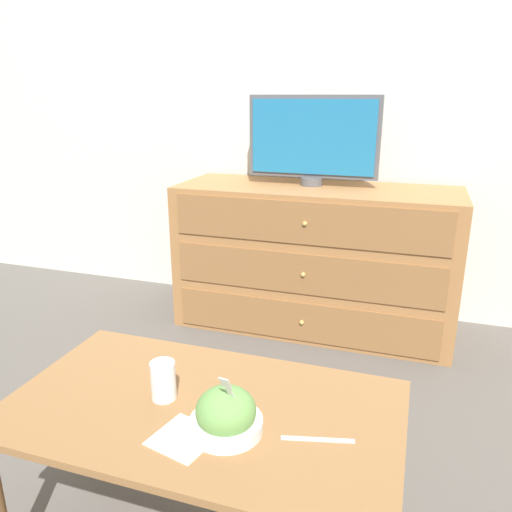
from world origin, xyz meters
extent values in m
plane|color=#56514C|center=(0.00, 0.00, 0.00)|extent=(12.00, 12.00, 0.00)
cube|color=silver|center=(0.00, 0.03, 1.30)|extent=(12.00, 0.05, 2.60)
cube|color=#9E6B3D|center=(0.15, -0.29, 0.38)|extent=(1.44, 0.52, 0.76)
cube|color=brown|center=(0.15, -0.55, 0.13)|extent=(1.32, 0.01, 0.20)
sphere|color=tan|center=(0.15, -0.56, 0.13)|extent=(0.02, 0.02, 0.02)
cube|color=brown|center=(0.15, -0.55, 0.38)|extent=(1.32, 0.01, 0.20)
sphere|color=tan|center=(0.15, -0.56, 0.38)|extent=(0.02, 0.02, 0.02)
cube|color=brown|center=(0.15, -0.55, 0.64)|extent=(1.32, 0.01, 0.20)
sphere|color=tan|center=(0.15, -0.56, 0.64)|extent=(0.02, 0.02, 0.02)
cylinder|color=#515156|center=(0.11, -0.25, 0.78)|extent=(0.11, 0.11, 0.04)
cube|color=#515156|center=(0.11, -0.24, 1.01)|extent=(0.67, 0.04, 0.41)
cube|color=#1E6B9E|center=(0.11, -0.26, 1.01)|extent=(0.63, 0.01, 0.37)
cube|color=olive|center=(0.17, -1.79, 0.45)|extent=(1.00, 0.57, 0.02)
cylinder|color=brown|center=(-0.29, -1.54, 0.22)|extent=(0.04, 0.04, 0.44)
cylinder|color=brown|center=(0.63, -1.54, 0.22)|extent=(0.04, 0.04, 0.44)
cylinder|color=silver|center=(0.27, -1.86, 0.48)|extent=(0.17, 0.17, 0.03)
ellipsoid|color=#66994C|center=(0.27, -1.86, 0.52)|extent=(0.14, 0.14, 0.11)
cube|color=silver|center=(0.29, -1.87, 0.55)|extent=(0.02, 0.08, 0.13)
cube|color=silver|center=(0.28, -1.90, 0.62)|extent=(0.03, 0.02, 0.03)
cylinder|color=beige|center=(0.06, -1.79, 0.49)|extent=(0.06, 0.06, 0.06)
cylinder|color=white|center=(0.06, -1.79, 0.51)|extent=(0.06, 0.06, 0.10)
cube|color=silver|center=(0.19, -1.92, 0.46)|extent=(0.16, 0.16, 0.00)
cube|color=silver|center=(0.48, -1.83, 0.46)|extent=(0.17, 0.05, 0.01)
camera|label=1|loc=(0.64, -2.78, 1.21)|focal=35.00mm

